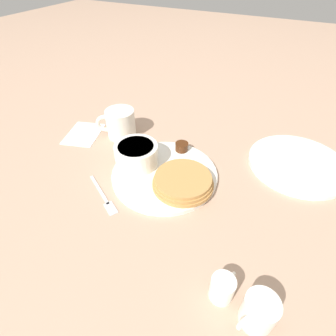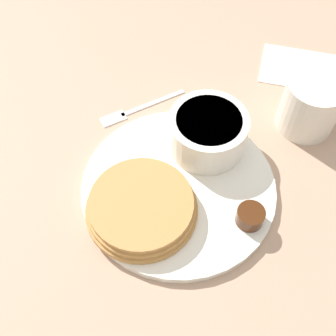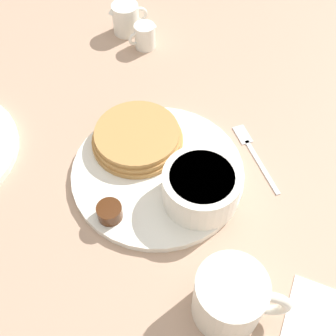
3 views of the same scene
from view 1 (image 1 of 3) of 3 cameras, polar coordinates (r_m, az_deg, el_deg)
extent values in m
plane|color=tan|center=(0.67, -0.74, -1.71)|extent=(4.00, 4.00, 0.00)
cylinder|color=white|center=(0.67, -0.75, -1.33)|extent=(0.27, 0.27, 0.01)
cylinder|color=#B78447|center=(0.63, 3.26, -3.43)|extent=(0.15, 0.15, 0.01)
cylinder|color=#B78447|center=(0.62, 3.29, -2.83)|extent=(0.14, 0.14, 0.01)
cylinder|color=#B78447|center=(0.61, 3.32, -2.23)|extent=(0.13, 0.13, 0.01)
cylinder|color=white|center=(0.68, -6.79, 2.97)|extent=(0.11, 0.11, 0.06)
cylinder|color=white|center=(0.66, -6.95, 4.61)|extent=(0.09, 0.09, 0.01)
cylinder|color=#47230F|center=(0.73, 3.19, 4.61)|extent=(0.04, 0.04, 0.02)
cylinder|color=white|center=(0.71, -7.28, 3.05)|extent=(0.04, 0.04, 0.02)
sphere|color=white|center=(0.70, -7.40, 4.16)|extent=(0.02, 0.02, 0.02)
cylinder|color=silver|center=(0.80, -10.22, 9.53)|extent=(0.09, 0.09, 0.08)
torus|color=silver|center=(0.81, -13.48, 9.41)|extent=(0.04, 0.05, 0.06)
cylinder|color=white|center=(0.48, 11.69, -24.26)|extent=(0.04, 0.04, 0.05)
torus|color=white|center=(0.49, 13.41, -22.38)|extent=(0.03, 0.01, 0.03)
cone|color=white|center=(0.45, 10.52, -24.75)|extent=(0.01, 0.01, 0.01)
cylinder|color=white|center=(0.47, 19.19, -27.42)|extent=(0.05, 0.05, 0.06)
torus|color=white|center=(0.46, 16.51, -29.40)|extent=(0.03, 0.02, 0.03)
cone|color=white|center=(0.46, 22.16, -24.38)|extent=(0.02, 0.02, 0.01)
cube|color=silver|center=(0.65, -14.72, -4.48)|extent=(0.06, 0.10, 0.00)
cube|color=silver|center=(0.61, -12.36, -8.52)|extent=(0.04, 0.04, 0.00)
cube|color=white|center=(0.86, -17.90, 7.15)|extent=(0.15, 0.13, 0.00)
cylinder|color=white|center=(0.78, 26.39, 0.84)|extent=(0.25, 0.25, 0.01)
camera|label=2|loc=(0.58, 40.11, 39.03)|focal=45.00mm
camera|label=3|loc=(0.87, -10.28, 46.15)|focal=45.00mm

